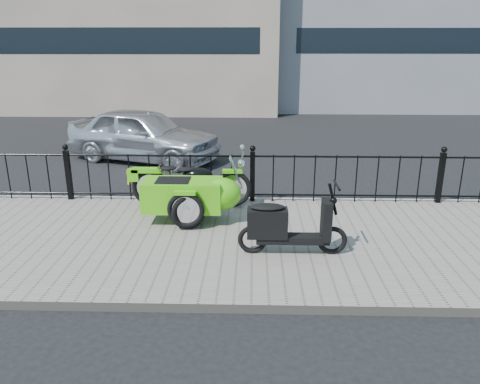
{
  "coord_description": "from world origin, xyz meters",
  "views": [
    {
      "loc": [
        0.0,
        -7.15,
        3.05
      ],
      "look_at": [
        -0.2,
        -0.1,
        0.75
      ],
      "focal_mm": 35.0,
      "sensor_mm": 36.0,
      "label": 1
    }
  ],
  "objects_px": {
    "scooter": "(285,227)",
    "sedan_car": "(143,135)",
    "spare_tire": "(189,212)",
    "motorcycle_sidecar": "(194,192)"
  },
  "relations": [
    {
      "from": "spare_tire",
      "to": "sedan_car",
      "type": "relative_size",
      "value": 0.14
    },
    {
      "from": "spare_tire",
      "to": "motorcycle_sidecar",
      "type": "bearing_deg",
      "value": 85.55
    },
    {
      "from": "motorcycle_sidecar",
      "to": "sedan_car",
      "type": "xyz_separation_m",
      "value": [
        -1.88,
        4.48,
        0.1
      ]
    },
    {
      "from": "scooter",
      "to": "spare_tire",
      "type": "distance_m",
      "value": 1.72
    },
    {
      "from": "spare_tire",
      "to": "sedan_car",
      "type": "bearing_deg",
      "value": 110.35
    },
    {
      "from": "motorcycle_sidecar",
      "to": "sedan_car",
      "type": "distance_m",
      "value": 4.86
    },
    {
      "from": "sedan_car",
      "to": "scooter",
      "type": "bearing_deg",
      "value": -129.5
    },
    {
      "from": "scooter",
      "to": "spare_tire",
      "type": "bearing_deg",
      "value": 149.94
    },
    {
      "from": "scooter",
      "to": "sedan_car",
      "type": "relative_size",
      "value": 0.39
    },
    {
      "from": "motorcycle_sidecar",
      "to": "spare_tire",
      "type": "distance_m",
      "value": 0.52
    }
  ]
}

